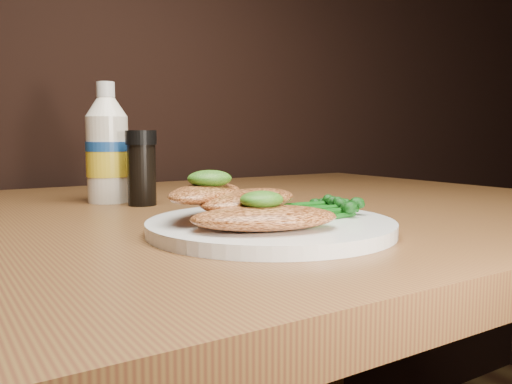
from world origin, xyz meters
TOP-DOWN VIEW (x-y plane):
  - plate at (-0.01, 0.86)m, footprint 0.25×0.25m
  - chicken_front at (-0.04, 0.82)m, footprint 0.15×0.11m
  - chicken_mid at (-0.02, 0.88)m, footprint 0.15×0.12m
  - chicken_back at (-0.06, 0.90)m, footprint 0.13×0.12m
  - pesto_front at (-0.04, 0.83)m, footprint 0.05×0.05m
  - pesto_back at (-0.05, 0.90)m, footprint 0.05×0.04m
  - broccolini_bundle at (0.05, 0.86)m, footprint 0.13×0.10m
  - mayo_bottle at (-0.07, 1.19)m, footprint 0.07×0.07m
  - pepper_grinder at (-0.04, 1.13)m, footprint 0.05×0.05m

SIDE VIEW (x-z plane):
  - plate at x=-0.01m, z-range 0.75..0.76m
  - broccolini_bundle at x=0.05m, z-range 0.76..0.78m
  - chicken_front at x=-0.04m, z-range 0.76..0.78m
  - chicken_mid at x=-0.02m, z-range 0.77..0.79m
  - pesto_front at x=-0.04m, z-range 0.78..0.80m
  - chicken_back at x=-0.06m, z-range 0.78..0.80m
  - pepper_grinder at x=-0.04m, z-range 0.75..0.85m
  - pesto_back at x=-0.05m, z-range 0.80..0.81m
  - mayo_bottle at x=-0.07m, z-range 0.75..0.92m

